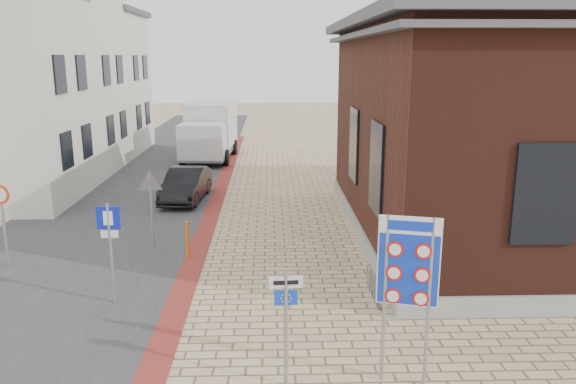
{
  "coord_description": "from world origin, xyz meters",
  "views": [
    {
      "loc": [
        0.18,
        -10.33,
        5.64
      ],
      "look_at": [
        0.64,
        3.85,
        2.2
      ],
      "focal_mm": 35.0,
      "sensor_mm": 36.0,
      "label": 1
    }
  ],
  "objects_px": {
    "sedan": "(186,185)",
    "essen_sign": "(286,310)",
    "parking_sign": "(110,236)",
    "bollard": "(187,240)",
    "border_sign": "(408,265)",
    "box_truck": "(210,131)"
  },
  "relations": [
    {
      "from": "sedan",
      "to": "essen_sign",
      "type": "xyz_separation_m",
      "value": [
        3.63,
        -13.16,
        0.77
      ]
    },
    {
      "from": "parking_sign",
      "to": "bollard",
      "type": "relative_size",
      "value": 2.23
    },
    {
      "from": "border_sign",
      "to": "parking_sign",
      "type": "bearing_deg",
      "value": 164.65
    },
    {
      "from": "parking_sign",
      "to": "bollard",
      "type": "distance_m",
      "value": 3.45
    },
    {
      "from": "sedan",
      "to": "border_sign",
      "type": "xyz_separation_m",
      "value": [
        5.7,
        -13.16,
        1.57
      ]
    },
    {
      "from": "sedan",
      "to": "essen_sign",
      "type": "relative_size",
      "value": 1.81
    },
    {
      "from": "sedan",
      "to": "essen_sign",
      "type": "distance_m",
      "value": 13.67
    },
    {
      "from": "essen_sign",
      "to": "parking_sign",
      "type": "bearing_deg",
      "value": 134.5
    },
    {
      "from": "essen_sign",
      "to": "parking_sign",
      "type": "distance_m",
      "value": 5.27
    },
    {
      "from": "sedan",
      "to": "parking_sign",
      "type": "distance_m",
      "value": 9.71
    },
    {
      "from": "bollard",
      "to": "border_sign",
      "type": "bearing_deg",
      "value": -54.12
    },
    {
      "from": "border_sign",
      "to": "essen_sign",
      "type": "bearing_deg",
      "value": -165.09
    },
    {
      "from": "sedan",
      "to": "bollard",
      "type": "xyz_separation_m",
      "value": [
        1.0,
        -6.66,
        -0.11
      ]
    },
    {
      "from": "essen_sign",
      "to": "parking_sign",
      "type": "xyz_separation_m",
      "value": [
        -3.93,
        3.5,
        0.23
      ]
    },
    {
      "from": "box_truck",
      "to": "border_sign",
      "type": "bearing_deg",
      "value": -72.15
    },
    {
      "from": "sedan",
      "to": "parking_sign",
      "type": "bearing_deg",
      "value": -86.68
    },
    {
      "from": "border_sign",
      "to": "parking_sign",
      "type": "distance_m",
      "value": 6.97
    },
    {
      "from": "border_sign",
      "to": "bollard",
      "type": "distance_m",
      "value": 8.19
    },
    {
      "from": "box_truck",
      "to": "parking_sign",
      "type": "distance_m",
      "value": 18.96
    },
    {
      "from": "border_sign",
      "to": "essen_sign",
      "type": "height_order",
      "value": "border_sign"
    },
    {
      "from": "box_truck",
      "to": "parking_sign",
      "type": "xyz_separation_m",
      "value": [
        -0.31,
        -18.96,
        0.02
      ]
    },
    {
      "from": "border_sign",
      "to": "bollard",
      "type": "xyz_separation_m",
      "value": [
        -4.7,
        6.5,
        -1.67
      ]
    }
  ]
}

